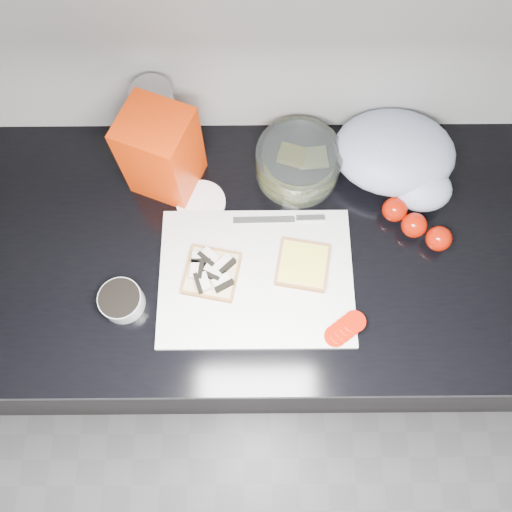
{
  "coord_description": "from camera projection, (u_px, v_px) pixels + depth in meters",
  "views": [
    {
      "loc": [
        -0.05,
        0.79,
        1.89
      ],
      "look_at": [
        -0.05,
        1.15,
        0.95
      ],
      "focal_mm": 35.0,
      "sensor_mm": 36.0,
      "label": 1
    }
  ],
  "objects": [
    {
      "name": "bread_left",
      "position": [
        211.0,
        272.0,
        1.02
      ],
      "size": [
        0.13,
        0.13,
        0.03
      ],
      "rotation": [
        0.0,
        0.0,
        -0.2
      ],
      "color": "#CABE8E",
      "rests_on": "cutting_board"
    },
    {
      "name": "cutting_board",
      "position": [
        256.0,
        277.0,
        1.04
      ],
      "size": [
        0.4,
        0.3,
        0.01
      ],
      "primitive_type": "cube",
      "color": "silver",
      "rests_on": "countertop"
    },
    {
      "name": "steel_canister",
      "position": [
        159.0,
        122.0,
        1.06
      ],
      "size": [
        0.08,
        0.08,
        0.2
      ],
      "primitive_type": "cylinder",
      "color": "#B6B7BB",
      "rests_on": "countertop"
    },
    {
      "name": "whole_tomatoes",
      "position": [
        416.0,
        224.0,
        1.05
      ],
      "size": [
        0.14,
        0.12,
        0.05
      ],
      "rotation": [
        0.0,
        0.0,
        -0.25
      ],
      "color": "#9E1303",
      "rests_on": "countertop"
    },
    {
      "name": "grocery_bag",
      "position": [
        398.0,
        157.0,
        1.08
      ],
      "size": [
        0.29,
        0.26,
        0.12
      ],
      "rotation": [
        0.0,
        0.0,
        -0.1
      ],
      "color": "#AEB9D6",
      "rests_on": "countertop"
    },
    {
      "name": "tub_lid",
      "position": [
        201.0,
        202.0,
        1.1
      ],
      "size": [
        0.12,
        0.12,
        0.01
      ],
      "primitive_type": "cylinder",
      "rotation": [
        0.0,
        0.0,
        0.14
      ],
      "color": "white",
      "rests_on": "countertop"
    },
    {
      "name": "seed_tub",
      "position": [
        121.0,
        300.0,
        1.0
      ],
      "size": [
        0.09,
        0.09,
        0.04
      ],
      "color": "#9FA4A3",
      "rests_on": "countertop"
    },
    {
      "name": "knife",
      "position": [
        291.0,
        219.0,
        1.07
      ],
      "size": [
        0.2,
        0.02,
        0.01
      ],
      "rotation": [
        0.0,
        0.0,
        0.01
      ],
      "color": "#B2B2B6",
      "rests_on": "cutting_board"
    },
    {
      "name": "bread_bag",
      "position": [
        162.0,
        153.0,
        1.03
      ],
      "size": [
        0.17,
        0.16,
        0.21
      ],
      "primitive_type": "cube",
      "rotation": [
        0.0,
        0.0,
        -0.38
      ],
      "color": "#EB2D03",
      "rests_on": "countertop"
    },
    {
      "name": "base_cabinet",
      "position": [
        273.0,
        302.0,
        1.51
      ],
      "size": [
        3.5,
        0.6,
        0.86
      ],
      "primitive_type": "cube",
      "color": "black",
      "rests_on": "ground"
    },
    {
      "name": "tomato_slices",
      "position": [
        345.0,
        329.0,
        0.98
      ],
      "size": [
        0.09,
        0.08,
        0.02
      ],
      "rotation": [
        0.0,
        0.0,
        0.14
      ],
      "color": "#9E1303",
      "rests_on": "cutting_board"
    },
    {
      "name": "glass_bowl",
      "position": [
        298.0,
        162.0,
        1.1
      ],
      "size": [
        0.19,
        0.19,
        0.08
      ],
      "rotation": [
        0.0,
        0.0,
        -0.3
      ],
      "color": "silver",
      "rests_on": "countertop"
    },
    {
      "name": "bread_right",
      "position": [
        303.0,
        265.0,
        1.03
      ],
      "size": [
        0.13,
        0.13,
        0.02
      ],
      "rotation": [
        0.0,
        0.0,
        -0.18
      ],
      "color": "#CABE8E",
      "rests_on": "cutting_board"
    },
    {
      "name": "countertop",
      "position": [
        279.0,
        246.0,
        1.09
      ],
      "size": [
        3.5,
        0.64,
        0.04
      ],
      "primitive_type": "cube",
      "color": "black",
      "rests_on": "base_cabinet"
    }
  ]
}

